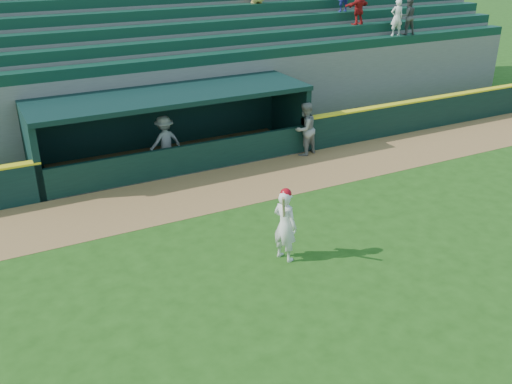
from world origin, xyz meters
TOP-DOWN VIEW (x-y plane):
  - ground at (0.00, 0.00)m, footprint 120.00×120.00m
  - warning_track at (0.00, 4.90)m, footprint 40.00×3.00m
  - field_wall_right at (12.25, 6.55)m, footprint 15.50×0.30m
  - wall_stripe_right at (12.25, 6.55)m, footprint 15.50×0.32m
  - dugout_player_front at (4.39, 6.26)m, footprint 1.10×0.97m
  - dugout_player_inside at (-0.40, 7.49)m, footprint 1.23×0.82m
  - dugout at (0.00, 8.00)m, footprint 9.40×2.80m
  - stands at (0.02, 12.57)m, footprint 34.50×6.29m
  - batter_at_plate at (0.12, 0.32)m, footprint 0.66×0.83m

SIDE VIEW (x-z plane):
  - ground at x=0.00m, z-range 0.00..0.00m
  - warning_track at x=0.00m, z-range 0.00..0.01m
  - field_wall_right at x=12.25m, z-range 0.00..1.20m
  - dugout_player_inside at x=-0.40m, z-range 0.00..1.77m
  - batter_at_plate at x=0.12m, z-range -0.01..1.89m
  - dugout_player_front at x=4.39m, z-range 0.00..1.91m
  - wall_stripe_right at x=12.25m, z-range 1.20..1.26m
  - dugout at x=0.00m, z-range 0.13..2.59m
  - stands at x=0.02m, z-range -1.37..6.18m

